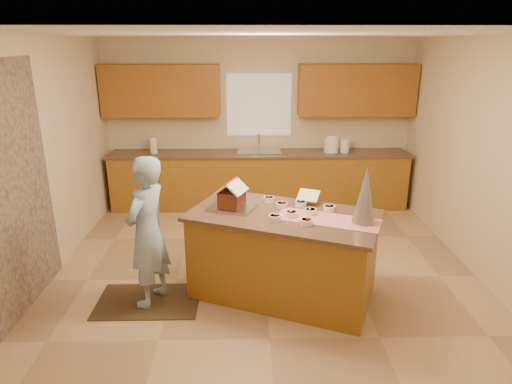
# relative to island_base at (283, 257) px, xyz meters

# --- Properties ---
(floor) EXTENTS (5.50, 5.50, 0.00)m
(floor) POSITION_rel_island_base_xyz_m (-0.18, 0.35, -0.45)
(floor) COLOR tan
(floor) RESTS_ON ground
(ceiling) EXTENTS (5.50, 5.50, 0.00)m
(ceiling) POSITION_rel_island_base_xyz_m (-0.18, 0.35, 2.25)
(ceiling) COLOR silver
(ceiling) RESTS_ON floor
(wall_back) EXTENTS (5.50, 5.50, 0.00)m
(wall_back) POSITION_rel_island_base_xyz_m (-0.18, 3.10, 0.90)
(wall_back) COLOR beige
(wall_back) RESTS_ON floor
(wall_front) EXTENTS (5.50, 5.50, 0.00)m
(wall_front) POSITION_rel_island_base_xyz_m (-0.18, -2.40, 0.90)
(wall_front) COLOR beige
(wall_front) RESTS_ON floor
(wall_left) EXTENTS (5.50, 5.50, 0.00)m
(wall_left) POSITION_rel_island_base_xyz_m (-2.68, 0.35, 0.90)
(wall_left) COLOR beige
(wall_left) RESTS_ON floor
(wall_right) EXTENTS (5.50, 5.50, 0.00)m
(wall_right) POSITION_rel_island_base_xyz_m (2.32, 0.35, 0.90)
(wall_right) COLOR beige
(wall_right) RESTS_ON floor
(window_curtain) EXTENTS (1.05, 0.03, 1.00)m
(window_curtain) POSITION_rel_island_base_xyz_m (-0.18, 3.07, 1.20)
(window_curtain) COLOR white
(window_curtain) RESTS_ON wall_back
(back_counter_base) EXTENTS (4.80, 0.60, 0.88)m
(back_counter_base) POSITION_rel_island_base_xyz_m (-0.18, 2.80, -0.01)
(back_counter_base) COLOR olive
(back_counter_base) RESTS_ON floor
(back_counter_top) EXTENTS (4.85, 0.63, 0.04)m
(back_counter_top) POSITION_rel_island_base_xyz_m (-0.18, 2.80, 0.45)
(back_counter_top) COLOR brown
(back_counter_top) RESTS_ON back_counter_base
(upper_cabinet_left) EXTENTS (1.85, 0.35, 0.80)m
(upper_cabinet_left) POSITION_rel_island_base_xyz_m (-1.73, 2.92, 1.45)
(upper_cabinet_left) COLOR #9D5621
(upper_cabinet_left) RESTS_ON wall_back
(upper_cabinet_right) EXTENTS (1.85, 0.35, 0.80)m
(upper_cabinet_right) POSITION_rel_island_base_xyz_m (1.37, 2.92, 1.45)
(upper_cabinet_right) COLOR #9D5621
(upper_cabinet_right) RESTS_ON wall_back
(sink) EXTENTS (0.70, 0.45, 0.12)m
(sink) POSITION_rel_island_base_xyz_m (-0.18, 2.80, 0.44)
(sink) COLOR silver
(sink) RESTS_ON back_counter_top
(faucet) EXTENTS (0.03, 0.03, 0.28)m
(faucet) POSITION_rel_island_base_xyz_m (-0.18, 2.98, 0.61)
(faucet) COLOR silver
(faucet) RESTS_ON back_counter_top
(island_base) EXTENTS (2.06, 1.56, 0.90)m
(island_base) POSITION_rel_island_base_xyz_m (0.00, 0.00, 0.00)
(island_base) COLOR olive
(island_base) RESTS_ON floor
(island_top) EXTENTS (2.17, 1.67, 0.04)m
(island_top) POSITION_rel_island_base_xyz_m (0.00, 0.00, 0.47)
(island_top) COLOR brown
(island_top) RESTS_ON island_base
(table_runner) EXTENTS (1.09, 0.74, 0.01)m
(table_runner) POSITION_rel_island_base_xyz_m (0.43, -0.18, 0.50)
(table_runner) COLOR #B30C0C
(table_runner) RESTS_ON island_top
(baking_tray) EXTENTS (0.57, 0.50, 0.03)m
(baking_tray) POSITION_rel_island_base_xyz_m (-0.54, 0.17, 0.51)
(baking_tray) COLOR silver
(baking_tray) RESTS_ON island_top
(cookbook) EXTENTS (0.28, 0.25, 0.10)m
(cookbook) POSITION_rel_island_base_xyz_m (0.29, 0.30, 0.59)
(cookbook) COLOR white
(cookbook) RESTS_ON island_top
(tinsel_tree) EXTENTS (0.30, 0.30, 0.56)m
(tinsel_tree) POSITION_rel_island_base_xyz_m (0.76, -0.26, 0.78)
(tinsel_tree) COLOR #B9BAC6
(tinsel_tree) RESTS_ON island_top
(rug) EXTENTS (1.07, 0.70, 0.01)m
(rug) POSITION_rel_island_base_xyz_m (-1.44, -0.13, -0.45)
(rug) COLOR black
(rug) RESTS_ON floor
(boy) EXTENTS (0.57, 0.68, 1.58)m
(boy) POSITION_rel_island_base_xyz_m (-1.39, -0.13, 0.35)
(boy) COLOR #8CA8C6
(boy) RESTS_ON rug
(canister_a) EXTENTS (0.17, 0.17, 0.24)m
(canister_a) POSITION_rel_island_base_xyz_m (0.96, 2.80, 0.59)
(canister_a) COLOR white
(canister_a) RESTS_ON back_counter_top
(canister_b) EXTENTS (0.19, 0.19, 0.28)m
(canister_b) POSITION_rel_island_base_xyz_m (1.01, 2.80, 0.61)
(canister_b) COLOR white
(canister_b) RESTS_ON back_counter_top
(canister_c) EXTENTS (0.15, 0.15, 0.22)m
(canister_c) POSITION_rel_island_base_xyz_m (1.21, 2.80, 0.58)
(canister_c) COLOR white
(canister_c) RESTS_ON back_counter_top
(paper_towel) EXTENTS (0.12, 0.12, 0.26)m
(paper_towel) POSITION_rel_island_base_xyz_m (-1.88, 2.80, 0.60)
(paper_towel) COLOR white
(paper_towel) RESTS_ON back_counter_top
(gingerbread_house) EXTENTS (0.37, 0.37, 0.29)m
(gingerbread_house) POSITION_rel_island_base_xyz_m (-0.54, 0.17, 0.63)
(gingerbread_house) COLOR #5E2D18
(gingerbread_house) RESTS_ON baking_tray
(candy_bowls) EXTENTS (0.74, 0.79, 0.06)m
(candy_bowls) POSITION_rel_island_base_xyz_m (0.12, 0.03, 0.52)
(candy_bowls) COLOR green
(candy_bowls) RESTS_ON island_top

